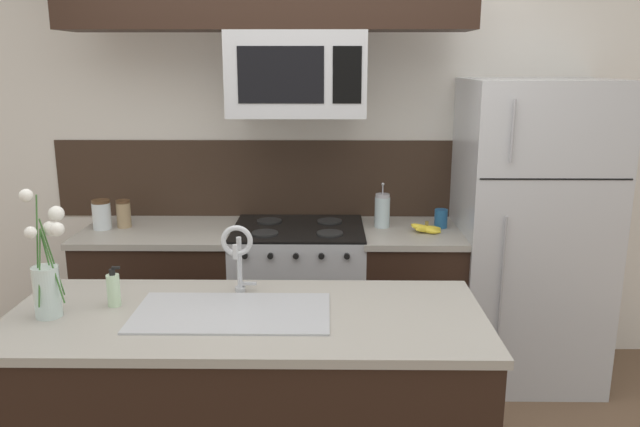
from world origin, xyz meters
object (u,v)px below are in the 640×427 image
at_px(storage_jar_medium, 124,214).
at_px(french_press, 382,211).
at_px(microwave, 297,74).
at_px(flower_vase, 47,278).
at_px(banana_bunch, 427,229).
at_px(coffee_tin, 441,219).
at_px(storage_jar_tall, 102,215).
at_px(stove_range, 299,301).
at_px(dish_soap_bottle, 114,290).
at_px(refrigerator, 528,233).
at_px(sink_faucet, 238,250).

xyz_separation_m(storage_jar_medium, french_press, (1.52, 0.02, 0.02)).
xyz_separation_m(microwave, storage_jar_medium, (-1.03, 0.06, -0.80)).
bearing_deg(flower_vase, banana_bunch, 36.84).
bearing_deg(coffee_tin, storage_jar_medium, -179.67).
relative_size(microwave, storage_jar_tall, 4.30).
relative_size(stove_range, flower_vase, 1.84).
xyz_separation_m(storage_jar_medium, dish_soap_bottle, (0.35, -1.21, -0.01)).
bearing_deg(storage_jar_medium, refrigerator, -0.46).
relative_size(storage_jar_tall, flower_vase, 0.34).
bearing_deg(refrigerator, flower_vase, -149.83).
relative_size(stove_range, storage_jar_tall, 5.37).
xyz_separation_m(dish_soap_bottle, flower_vase, (-0.21, -0.11, 0.09)).
height_order(stove_range, banana_bunch, banana_bunch).
xyz_separation_m(refrigerator, sink_faucet, (-1.55, -1.07, 0.22)).
distance_m(stove_range, refrigerator, 1.41).
bearing_deg(french_press, stove_range, -173.03).
bearing_deg(stove_range, microwave, -89.84).
bearing_deg(storage_jar_tall, banana_bunch, -1.74).
bearing_deg(storage_jar_tall, storage_jar_medium, 20.13).
bearing_deg(sink_faucet, dish_soap_bottle, -165.46).
relative_size(refrigerator, dish_soap_bottle, 10.73).
bearing_deg(refrigerator, dish_soap_bottle, -149.52).
height_order(banana_bunch, sink_faucet, sink_faucet).
bearing_deg(banana_bunch, sink_faucet, -133.48).
relative_size(storage_jar_tall, coffee_tin, 1.57).
relative_size(sink_faucet, dish_soap_bottle, 1.85).
height_order(coffee_tin, sink_faucet, sink_faucet).
bearing_deg(dish_soap_bottle, sink_faucet, 14.54).
bearing_deg(refrigerator, sink_faucet, -145.34).
relative_size(microwave, banana_bunch, 3.91).
relative_size(banana_bunch, french_press, 0.71).
distance_m(refrigerator, flower_vase, 2.60).
bearing_deg(flower_vase, french_press, 44.08).
height_order(storage_jar_tall, french_press, french_press).
distance_m(microwave, storage_jar_medium, 1.31).
height_order(stove_range, sink_faucet, sink_faucet).
bearing_deg(sink_faucet, french_press, 58.00).
height_order(storage_jar_tall, sink_faucet, sink_faucet).
bearing_deg(refrigerator, stove_range, -179.15).
distance_m(banana_bunch, flower_vase, 2.04).
xyz_separation_m(stove_range, french_press, (0.49, 0.06, 0.55)).
bearing_deg(storage_jar_medium, banana_bunch, -3.21).
bearing_deg(sink_faucet, stove_range, 79.11).
xyz_separation_m(storage_jar_tall, flower_vase, (0.25, -1.28, 0.07)).
bearing_deg(microwave, flower_vase, -125.36).
distance_m(stove_range, coffee_tin, 0.98).
distance_m(storage_jar_tall, sink_faucet, 1.41).
distance_m(microwave, sink_faucet, 1.25).
bearing_deg(dish_soap_bottle, refrigerator, 30.48).
distance_m(french_press, dish_soap_bottle, 1.71).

